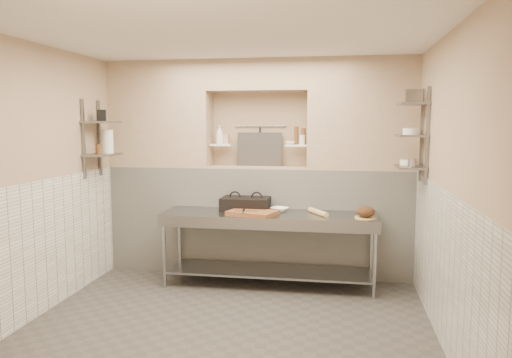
% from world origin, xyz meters
% --- Properties ---
extents(floor, '(4.00, 3.90, 0.10)m').
position_xyz_m(floor, '(0.00, 0.00, -0.05)').
color(floor, '#47423E').
rests_on(floor, ground).
extents(ceiling, '(4.00, 3.90, 0.10)m').
position_xyz_m(ceiling, '(0.00, 0.00, 2.85)').
color(ceiling, silver).
rests_on(ceiling, ground).
extents(wall_left, '(0.10, 3.90, 2.80)m').
position_xyz_m(wall_left, '(-2.05, 0.00, 1.40)').
color(wall_left, tan).
rests_on(wall_left, ground).
extents(wall_right, '(0.10, 3.90, 2.80)m').
position_xyz_m(wall_right, '(2.05, 0.00, 1.40)').
color(wall_right, tan).
rests_on(wall_right, ground).
extents(wall_back, '(4.00, 0.10, 2.80)m').
position_xyz_m(wall_back, '(0.00, 2.00, 1.40)').
color(wall_back, tan).
rests_on(wall_back, ground).
extents(wall_front, '(4.00, 0.10, 2.80)m').
position_xyz_m(wall_front, '(0.00, -2.00, 1.40)').
color(wall_front, tan).
rests_on(wall_front, ground).
extents(backwall_lower, '(4.00, 0.40, 1.40)m').
position_xyz_m(backwall_lower, '(0.00, 1.75, 0.70)').
color(backwall_lower, white).
rests_on(backwall_lower, floor).
extents(alcove_sill, '(1.30, 0.40, 0.02)m').
position_xyz_m(alcove_sill, '(0.00, 1.75, 1.41)').
color(alcove_sill, tan).
rests_on(alcove_sill, backwall_lower).
extents(backwall_pillar_left, '(1.35, 0.40, 1.40)m').
position_xyz_m(backwall_pillar_left, '(-1.33, 1.75, 2.10)').
color(backwall_pillar_left, tan).
rests_on(backwall_pillar_left, backwall_lower).
extents(backwall_pillar_right, '(1.35, 0.40, 1.40)m').
position_xyz_m(backwall_pillar_right, '(1.33, 1.75, 2.10)').
color(backwall_pillar_right, tan).
rests_on(backwall_pillar_right, backwall_lower).
extents(backwall_header, '(1.30, 0.40, 0.40)m').
position_xyz_m(backwall_header, '(0.00, 1.75, 2.60)').
color(backwall_header, tan).
rests_on(backwall_header, backwall_lower).
extents(wainscot_left, '(0.02, 3.90, 1.40)m').
position_xyz_m(wainscot_left, '(-1.99, 0.00, 0.70)').
color(wainscot_left, white).
rests_on(wainscot_left, floor).
extents(wainscot_right, '(0.02, 3.90, 1.40)m').
position_xyz_m(wainscot_right, '(1.99, 0.00, 0.70)').
color(wainscot_right, white).
rests_on(wainscot_right, floor).
extents(alcove_shelf_left, '(0.28, 0.16, 0.02)m').
position_xyz_m(alcove_shelf_left, '(-0.50, 1.75, 1.70)').
color(alcove_shelf_left, white).
rests_on(alcove_shelf_left, backwall_lower).
extents(alcove_shelf_right, '(0.28, 0.16, 0.02)m').
position_xyz_m(alcove_shelf_right, '(0.50, 1.75, 1.70)').
color(alcove_shelf_right, white).
rests_on(alcove_shelf_right, backwall_lower).
extents(utensil_rail, '(0.70, 0.02, 0.02)m').
position_xyz_m(utensil_rail, '(0.00, 1.92, 1.95)').
color(utensil_rail, gray).
rests_on(utensil_rail, wall_back).
extents(hanging_steel, '(0.02, 0.02, 0.30)m').
position_xyz_m(hanging_steel, '(0.00, 1.90, 1.78)').
color(hanging_steel, black).
rests_on(hanging_steel, utensil_rail).
extents(splash_panel, '(0.60, 0.08, 0.45)m').
position_xyz_m(splash_panel, '(0.00, 1.85, 1.64)').
color(splash_panel, '#383330').
rests_on(splash_panel, alcove_sill).
extents(shelf_rail_left_a, '(0.03, 0.03, 0.95)m').
position_xyz_m(shelf_rail_left_a, '(-1.98, 1.25, 1.80)').
color(shelf_rail_left_a, slate).
rests_on(shelf_rail_left_a, wall_left).
extents(shelf_rail_left_b, '(0.03, 0.03, 0.95)m').
position_xyz_m(shelf_rail_left_b, '(-1.98, 0.85, 1.80)').
color(shelf_rail_left_b, slate).
rests_on(shelf_rail_left_b, wall_left).
extents(wall_shelf_left_lower, '(0.30, 0.50, 0.02)m').
position_xyz_m(wall_shelf_left_lower, '(-1.84, 1.05, 1.60)').
color(wall_shelf_left_lower, slate).
rests_on(wall_shelf_left_lower, wall_left).
extents(wall_shelf_left_upper, '(0.30, 0.50, 0.03)m').
position_xyz_m(wall_shelf_left_upper, '(-1.84, 1.05, 2.00)').
color(wall_shelf_left_upper, slate).
rests_on(wall_shelf_left_upper, wall_left).
extents(shelf_rail_right_a, '(0.03, 0.03, 1.05)m').
position_xyz_m(shelf_rail_right_a, '(1.98, 1.25, 1.85)').
color(shelf_rail_right_a, slate).
rests_on(shelf_rail_right_a, wall_right).
extents(shelf_rail_right_b, '(0.03, 0.03, 1.05)m').
position_xyz_m(shelf_rail_right_b, '(1.98, 0.85, 1.85)').
color(shelf_rail_right_b, slate).
rests_on(shelf_rail_right_b, wall_right).
extents(wall_shelf_right_lower, '(0.30, 0.50, 0.02)m').
position_xyz_m(wall_shelf_right_lower, '(1.84, 1.05, 1.50)').
color(wall_shelf_right_lower, slate).
rests_on(wall_shelf_right_lower, wall_right).
extents(wall_shelf_right_mid, '(0.30, 0.50, 0.02)m').
position_xyz_m(wall_shelf_right_mid, '(1.84, 1.05, 1.85)').
color(wall_shelf_right_mid, slate).
rests_on(wall_shelf_right_mid, wall_right).
extents(wall_shelf_right_upper, '(0.30, 0.50, 0.03)m').
position_xyz_m(wall_shelf_right_upper, '(1.84, 1.05, 2.20)').
color(wall_shelf_right_upper, slate).
rests_on(wall_shelf_right_upper, wall_right).
extents(prep_table, '(2.60, 0.70, 0.90)m').
position_xyz_m(prep_table, '(0.23, 1.18, 0.64)').
color(prep_table, gray).
rests_on(prep_table, floor).
extents(panini_press, '(0.60, 0.44, 0.16)m').
position_xyz_m(panini_press, '(-0.10, 1.39, 0.98)').
color(panini_press, black).
rests_on(panini_press, prep_table).
extents(cutting_board, '(0.64, 0.53, 0.05)m').
position_xyz_m(cutting_board, '(0.05, 1.07, 0.92)').
color(cutting_board, brown).
rests_on(cutting_board, prep_table).
extents(knife_blade, '(0.28, 0.07, 0.01)m').
position_xyz_m(knife_blade, '(-0.03, 1.03, 0.95)').
color(knife_blade, gray).
rests_on(knife_blade, cutting_board).
extents(tongs, '(0.05, 0.25, 0.02)m').
position_xyz_m(tongs, '(-0.06, 1.01, 0.96)').
color(tongs, gray).
rests_on(tongs, cutting_board).
extents(mixing_bowl, '(0.28, 0.28, 0.05)m').
position_xyz_m(mixing_bowl, '(0.34, 1.34, 0.93)').
color(mixing_bowl, white).
rests_on(mixing_bowl, prep_table).
extents(rolling_pin, '(0.26, 0.38, 0.06)m').
position_xyz_m(rolling_pin, '(0.82, 1.20, 0.93)').
color(rolling_pin, '#D5B972').
rests_on(rolling_pin, prep_table).
extents(bread_board, '(0.25, 0.25, 0.01)m').
position_xyz_m(bread_board, '(1.36, 1.06, 0.91)').
color(bread_board, '#D5B972').
rests_on(bread_board, prep_table).
extents(bread_loaf, '(0.22, 0.22, 0.13)m').
position_xyz_m(bread_loaf, '(1.36, 1.06, 0.98)').
color(bread_loaf, '#4C2D19').
rests_on(bread_loaf, bread_board).
extents(bottle_soap, '(0.12, 0.12, 0.25)m').
position_xyz_m(bottle_soap, '(-0.52, 1.73, 1.84)').
color(bottle_soap, white).
rests_on(bottle_soap, alcove_shelf_left).
extents(jar_alcove, '(0.09, 0.09, 0.13)m').
position_xyz_m(jar_alcove, '(-0.45, 1.79, 1.78)').
color(jar_alcove, tan).
rests_on(jar_alcove, alcove_shelf_left).
extents(bowl_alcove, '(0.16, 0.16, 0.04)m').
position_xyz_m(bowl_alcove, '(0.42, 1.75, 1.73)').
color(bowl_alcove, white).
rests_on(bowl_alcove, alcove_shelf_right).
extents(condiment_a, '(0.06, 0.06, 0.21)m').
position_xyz_m(condiment_a, '(0.59, 1.76, 1.82)').
color(condiment_a, brown).
rests_on(condiment_a, alcove_shelf_right).
extents(condiment_b, '(0.06, 0.06, 0.23)m').
position_xyz_m(condiment_b, '(0.50, 1.77, 1.83)').
color(condiment_b, brown).
rests_on(condiment_b, alcove_shelf_right).
extents(condiment_c, '(0.07, 0.07, 0.12)m').
position_xyz_m(condiment_c, '(0.58, 1.73, 1.77)').
color(condiment_c, white).
rests_on(condiment_c, alcove_shelf_right).
extents(jug_left, '(0.15, 0.15, 0.29)m').
position_xyz_m(jug_left, '(-1.84, 1.20, 1.76)').
color(jug_left, white).
rests_on(jug_left, wall_shelf_left_lower).
extents(jar_left, '(0.08, 0.08, 0.12)m').
position_xyz_m(jar_left, '(-1.84, 0.97, 1.67)').
color(jar_left, brown).
rests_on(jar_left, wall_shelf_left_lower).
extents(box_left_upper, '(0.13, 0.13, 0.14)m').
position_xyz_m(box_left_upper, '(-1.84, 1.07, 2.08)').
color(box_left_upper, black).
rests_on(box_left_upper, wall_shelf_left_upper).
extents(bowl_right, '(0.20, 0.20, 0.06)m').
position_xyz_m(bowl_right, '(1.84, 1.20, 1.54)').
color(bowl_right, white).
rests_on(bowl_right, wall_shelf_right_lower).
extents(canister_right, '(0.09, 0.09, 0.09)m').
position_xyz_m(canister_right, '(1.84, 0.92, 1.56)').
color(canister_right, gray).
rests_on(canister_right, wall_shelf_right_lower).
extents(bowl_right_mid, '(0.19, 0.19, 0.07)m').
position_xyz_m(bowl_right_mid, '(1.84, 1.08, 1.90)').
color(bowl_right_mid, white).
rests_on(bowl_right_mid, wall_shelf_right_mid).
extents(basket_right, '(0.19, 0.23, 0.14)m').
position_xyz_m(basket_right, '(1.84, 1.00, 2.28)').
color(basket_right, gray).
rests_on(basket_right, wall_shelf_right_upper).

